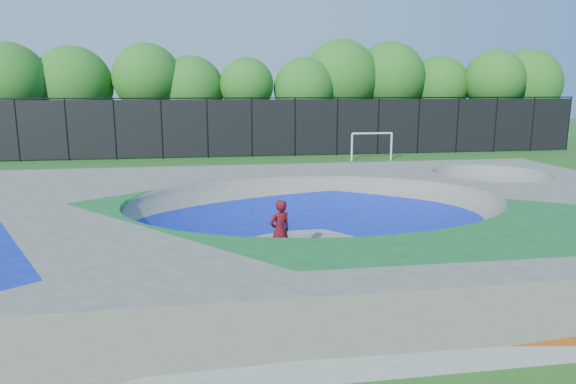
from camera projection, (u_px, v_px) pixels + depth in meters
name	position (u px, v px, depth m)	size (l,w,h in m)	color
ground	(317.00, 248.00, 15.07)	(120.00, 120.00, 0.00)	#1F5618
skate_deck	(317.00, 223.00, 14.92)	(22.00, 14.00, 1.50)	gray
skater	(280.00, 231.00, 13.67)	(0.63, 0.41, 1.72)	#B50E16
skateboard	(280.00, 261.00, 13.83)	(0.78, 0.22, 0.05)	black
soccer_goal	(372.00, 141.00, 33.26)	(2.79, 0.12, 1.84)	silver
fence	(252.00, 126.00, 34.98)	(48.09, 0.09, 4.04)	black
treeline	(276.00, 83.00, 39.83)	(52.15, 7.84, 8.49)	#4B3925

